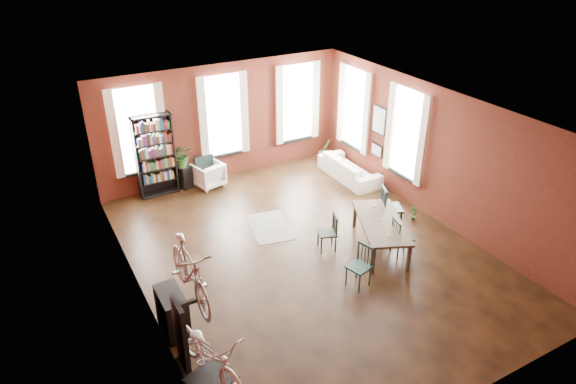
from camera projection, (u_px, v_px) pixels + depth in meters
room at (303, 152)px, 10.83m from camera, size 9.00×9.04×3.22m
dining_table at (380, 234)px, 11.30m from camera, size 1.61×2.15×0.67m
dining_chair_a at (359, 267)px, 10.06m from camera, size 0.50×0.50×0.88m
dining_chair_b at (327, 233)px, 11.20m from camera, size 0.50×0.50×0.85m
dining_chair_c at (402, 237)px, 11.02m from camera, size 0.48×0.48×0.87m
dining_chair_d at (391, 208)px, 11.98m from camera, size 0.64×0.64×1.04m
bookshelf at (155, 156)px, 13.20m from camera, size 1.00×0.32×2.20m
white_armchair at (208, 173)px, 13.95m from camera, size 0.86×0.83×0.74m
cream_sofa at (350, 165)px, 14.33m from camera, size 0.61×2.08×0.81m
striped_rug at (269, 227)px, 12.20m from camera, size 1.16×1.57×0.01m
bike_trainer at (211, 382)px, 7.99m from camera, size 0.82×0.82×0.18m
bike_wall_rack at (181, 336)px, 8.09m from camera, size 0.16×0.60×1.30m
console_table at (172, 312)px, 8.96m from camera, size 0.40×0.80×0.80m
plant_stand at (185, 177)px, 13.87m from camera, size 0.41×0.41×0.63m
plant_by_sofa at (325, 156)px, 15.52m from camera, size 0.46×0.73×0.31m
plant_small at (413, 218)px, 12.44m from camera, size 0.32×0.41×0.13m
bicycle_floor at (207, 332)px, 7.55m from camera, size 0.82×1.06×1.80m
bicycle_hung at (188, 254)px, 7.51m from camera, size 0.47×1.00×1.66m
plant_on_stand at (182, 158)px, 13.59m from camera, size 0.78×0.82×0.52m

